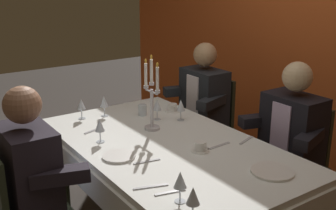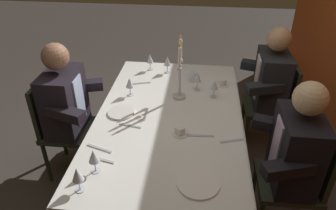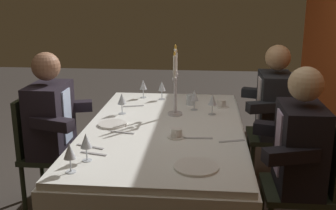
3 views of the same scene
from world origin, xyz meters
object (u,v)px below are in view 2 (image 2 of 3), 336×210
wine_glass_0 (167,61)px  water_tumbler_0 (193,77)px  dining_table (169,128)px  wine_glass_3 (130,83)px  wine_glass_6 (214,85)px  wine_glass_1 (77,175)px  dinner_plate_1 (121,113)px  coffee_cup_1 (180,131)px  wine_glass_2 (150,59)px  seated_diner_1 (64,101)px  wine_glass_4 (94,157)px  seated_diner_2 (297,150)px  wine_glass_5 (198,78)px  dinner_plate_0 (198,184)px  coffee_cup_0 (222,83)px  candelabra (180,74)px  seated_diner_0 (272,80)px

wine_glass_0 → water_tumbler_0: size_ratio=1.86×
dining_table → wine_glass_3: wine_glass_3 is taller
wine_glass_6 → wine_glass_1: bearing=-34.0°
dinner_plate_1 → coffee_cup_1: size_ratio=1.56×
wine_glass_0 → wine_glass_2: bearing=-103.8°
water_tumbler_0 → dinner_plate_1: bearing=-41.8°
water_tumbler_0 → seated_diner_1: size_ratio=0.07×
wine_glass_4 → coffee_cup_1: size_ratio=1.24×
dinner_plate_1 → seated_diner_2: 1.29m
wine_glass_2 → wine_glass_5: (0.35, 0.47, 0.00)m
dinner_plate_0 → seated_diner_1: (-0.81, -1.13, -0.01)m
dinner_plate_1 → wine_glass_0: wine_glass_0 is taller
dining_table → coffee_cup_0: bearing=141.8°
wine_glass_6 → wine_glass_3: bearing=-86.3°
candelabra → wine_glass_6: bearing=97.8°
wine_glass_3 → wine_glass_0: bearing=150.6°
wine_glass_6 → water_tumbler_0: size_ratio=1.86×
coffee_cup_0 → seated_diner_2: seated_diner_2 is taller
wine_glass_6 → seated_diner_1: size_ratio=0.13×
wine_glass_5 → dining_table: bearing=-25.0°
wine_glass_2 → seated_diner_1: size_ratio=0.13×
dining_table → coffee_cup_1: coffee_cup_1 is taller
coffee_cup_1 → seated_diner_0: 1.20m
coffee_cup_1 → seated_diner_1: 1.05m
dinner_plate_0 → wine_glass_0: size_ratio=1.51×
dinner_plate_1 → wine_glass_2: wine_glass_2 is taller
wine_glass_1 → wine_glass_5: 1.38m
dining_table → water_tumbler_0: water_tumbler_0 is taller
wine_glass_0 → wine_glass_6: bearing=46.1°
wine_glass_4 → seated_diner_1: seated_diner_1 is taller
candelabra → coffee_cup_1: candelabra is taller
wine_glass_6 → seated_diner_2: (0.63, 0.54, -0.12)m
wine_glass_1 → seated_diner_1: 1.04m
candelabra → water_tumbler_0: size_ratio=6.20×
wine_glass_2 → water_tumbler_0: bearing=65.4°
wine_glass_3 → coffee_cup_0: bearing=108.8°
wine_glass_0 → wine_glass_5: (0.31, 0.29, 0.00)m
seated_diner_1 → dining_table: bearing=82.5°
dining_table → dinner_plate_1: size_ratio=9.42×
wine_glass_5 → water_tumbler_0: size_ratio=1.86×
coffee_cup_0 → seated_diner_1: 1.37m
seated_diner_1 → wine_glass_4: bearing=33.8°
wine_glass_3 → seated_diner_1: 0.56m
dinner_plate_0 → dining_table: bearing=-160.3°
coffee_cup_1 → wine_glass_6: bearing=156.0°
dining_table → seated_diner_0: seated_diner_0 is taller
coffee_cup_0 → coffee_cup_1: size_ratio=1.00×
dinner_plate_1 → water_tumbler_0: size_ratio=2.34×
wine_glass_0 → coffee_cup_0: wine_glass_0 is taller
dinner_plate_1 → seated_diner_1: bearing=-103.9°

